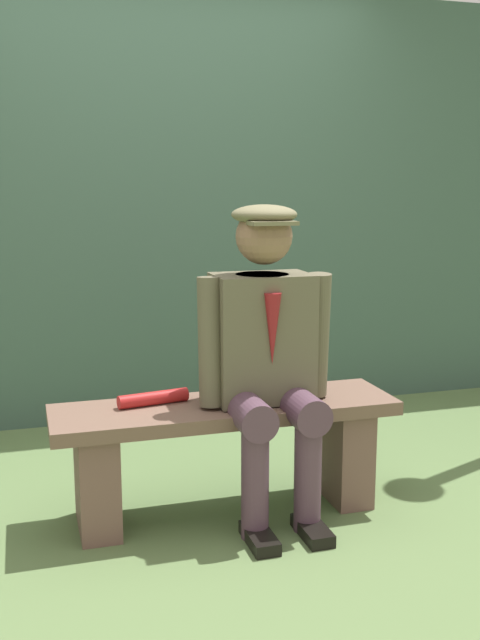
% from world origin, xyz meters
% --- Properties ---
extents(ground_plane, '(30.00, 30.00, 0.00)m').
position_xyz_m(ground_plane, '(0.00, 0.00, 0.00)').
color(ground_plane, '#5D7845').
extents(bench, '(1.44, 0.40, 0.48)m').
position_xyz_m(bench, '(0.00, 0.00, 0.31)').
color(bench, brown).
rests_on(bench, ground).
extents(seated_man, '(0.57, 0.57, 1.30)m').
position_xyz_m(seated_man, '(-0.16, 0.06, 0.72)').
color(seated_man, brown).
rests_on(seated_man, ground).
extents(rolled_magazine, '(0.30, 0.10, 0.06)m').
position_xyz_m(rolled_magazine, '(0.29, -0.06, 0.51)').
color(rolled_magazine, '#B21E1E').
rests_on(rolled_magazine, bench).
extents(stadium_wall, '(12.00, 0.24, 2.48)m').
position_xyz_m(stadium_wall, '(0.00, -1.49, 1.24)').
color(stadium_wall, '#3F594D').
rests_on(stadium_wall, ground).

